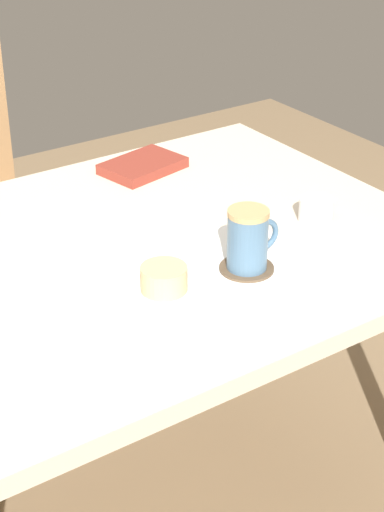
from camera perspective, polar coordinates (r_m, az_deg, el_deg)
dining_table at (r=1.67m, az=-5.23°, el=-2.05°), size 1.27×0.88×0.72m
placemat at (r=1.52m, az=0.85°, el=-2.19°), size 0.47×0.35×0.00m
pastry_plate at (r=1.49m, az=-1.87°, el=-2.44°), size 0.18×0.18×0.01m
pastry at (r=1.48m, az=-1.89°, el=-1.51°), size 0.08×0.08×0.04m
coffee_coaster at (r=1.57m, az=3.66°, el=-0.81°), size 0.10×0.10×0.00m
coffee_mug at (r=1.55m, az=3.80°, el=1.15°), size 0.11×0.08×0.12m
teaspoon at (r=1.43m, az=4.96°, el=-4.23°), size 0.13×0.04×0.01m
sugar_bowl at (r=1.76m, az=8.26°, el=3.07°), size 0.07×0.07×0.05m
small_book at (r=1.99m, az=-3.30°, el=6.02°), size 0.20×0.16×0.02m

